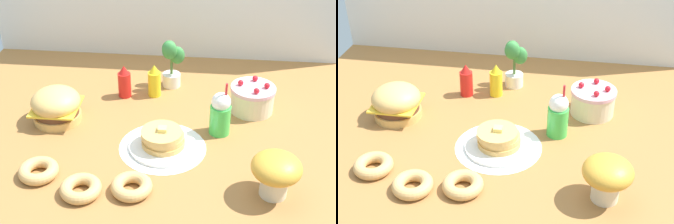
# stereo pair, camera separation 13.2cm
# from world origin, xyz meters

# --- Properties ---
(ground_plane) EXTENTS (2.42, 2.13, 0.02)m
(ground_plane) POSITION_xyz_m (0.00, 0.00, -0.01)
(ground_plane) COLOR #9E6B38
(doily_mat) EXTENTS (0.45, 0.45, 0.00)m
(doily_mat) POSITION_xyz_m (0.09, -0.04, 0.00)
(doily_mat) COLOR white
(doily_mat) RESTS_ON ground_plane
(burger) EXTENTS (0.27, 0.27, 0.20)m
(burger) POSITION_xyz_m (-0.52, 0.16, 0.09)
(burger) COLOR #DBA859
(burger) RESTS_ON ground_plane
(pancake_stack) EXTENTS (0.35, 0.35, 0.12)m
(pancake_stack) POSITION_xyz_m (0.09, -0.04, 0.05)
(pancake_stack) COLOR white
(pancake_stack) RESTS_ON doily_mat
(layer_cake) EXTENTS (0.26, 0.26, 0.19)m
(layer_cake) POSITION_xyz_m (0.56, 0.38, 0.08)
(layer_cake) COLOR beige
(layer_cake) RESTS_ON ground_plane
(ketchup_bottle) EXTENTS (0.08, 0.08, 0.20)m
(ketchup_bottle) POSITION_xyz_m (-0.20, 0.46, 0.09)
(ketchup_bottle) COLOR red
(ketchup_bottle) RESTS_ON ground_plane
(mustard_bottle) EXTENTS (0.08, 0.08, 0.20)m
(mustard_bottle) POSITION_xyz_m (-0.02, 0.49, 0.09)
(mustard_bottle) COLOR yellow
(mustard_bottle) RESTS_ON ground_plane
(cream_soda_cup) EXTENTS (0.11, 0.11, 0.31)m
(cream_soda_cup) POSITION_xyz_m (0.38, 0.13, 0.12)
(cream_soda_cup) COLOR green
(cream_soda_cup) RESTS_ON ground_plane
(donut_pink_glaze) EXTENTS (0.19, 0.19, 0.06)m
(donut_pink_glaze) POSITION_xyz_m (-0.47, -0.32, 0.03)
(donut_pink_glaze) COLOR tan
(donut_pink_glaze) RESTS_ON ground_plane
(donut_chocolate) EXTENTS (0.19, 0.19, 0.06)m
(donut_chocolate) POSITION_xyz_m (-0.24, -0.42, 0.03)
(donut_chocolate) COLOR tan
(donut_chocolate) RESTS_ON ground_plane
(donut_vanilla) EXTENTS (0.19, 0.19, 0.06)m
(donut_vanilla) POSITION_xyz_m (-0.01, -0.38, 0.03)
(donut_vanilla) COLOR tan
(donut_vanilla) RESTS_ON ground_plane
(potted_plant) EXTENTS (0.14, 0.13, 0.31)m
(potted_plant) POSITION_xyz_m (0.07, 0.62, 0.17)
(potted_plant) COLOR white
(potted_plant) RESTS_ON ground_plane
(mushroom_stool) EXTENTS (0.23, 0.23, 0.21)m
(mushroom_stool) POSITION_xyz_m (0.62, -0.34, 0.13)
(mushroom_stool) COLOR beige
(mushroom_stool) RESTS_ON ground_plane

